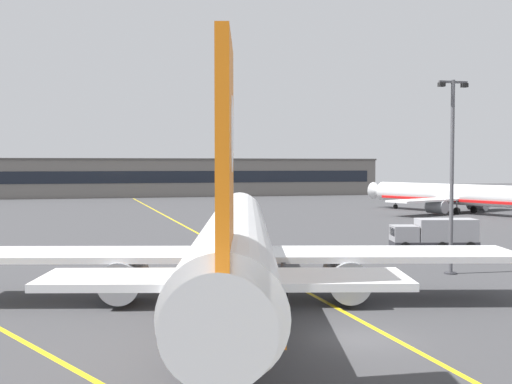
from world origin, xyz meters
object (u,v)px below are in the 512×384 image
object	(u,v)px
airliner_foreground	(235,243)
airliner_background	(457,195)
apron_lamp_post	(452,173)
service_truck_catering_grey	(436,235)

from	to	relation	value
airliner_foreground	airliner_background	size ratio (longest dim) A/B	1.20
airliner_foreground	apron_lamp_post	world-z (taller)	apron_lamp_post
apron_lamp_post	service_truck_catering_grey	size ratio (longest dim) A/B	1.73
airliner_foreground	airliner_background	distance (m)	72.62
airliner_foreground	apron_lamp_post	bearing A→B (deg)	17.93
airliner_background	service_truck_catering_grey	bearing A→B (deg)	-124.02
apron_lamp_post	service_truck_catering_grey	bearing A→B (deg)	64.85
apron_lamp_post	airliner_foreground	bearing A→B (deg)	-162.07
airliner_background	service_truck_catering_grey	world-z (taller)	airliner_background
airliner_foreground	apron_lamp_post	size ratio (longest dim) A/B	2.98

